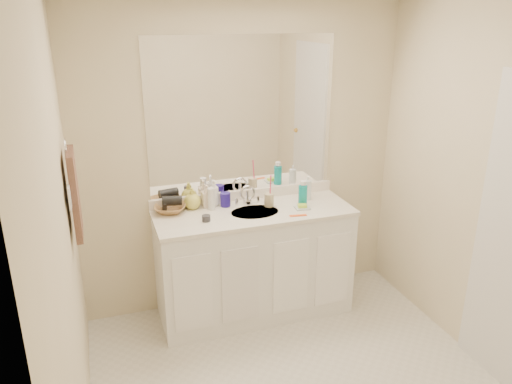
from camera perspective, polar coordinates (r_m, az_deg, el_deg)
The scene contains 28 objects.
wall_back at distance 3.95m, azimuth -1.51°, elevation 3.57°, with size 2.60×0.02×2.40m, color beige.
wall_front at distance 1.87m, azimuth 24.07°, elevation -18.38°, with size 2.60×0.02×2.40m, color beige.
wall_left at distance 2.58m, azimuth -21.07°, elevation -6.96°, with size 0.02×2.60×2.40m, color beige.
wall_right at distance 3.53m, azimuth 25.94°, elevation -0.52°, with size 0.02×2.60×2.40m, color beige.
vanity_cabinet at distance 4.00m, azimuth -0.23°, elevation -8.22°, with size 1.50×0.55×0.85m, color white.
countertop at distance 3.81m, azimuth -0.24°, elevation -2.37°, with size 1.52×0.57×0.03m, color white.
backsplash at distance 4.02m, azimuth -1.41°, elevation -0.32°, with size 1.52×0.03×0.08m, color white.
sink_basin at distance 3.79m, azimuth -0.14°, elevation -2.44°, with size 0.37×0.37×0.02m, color #BCB3A5.
faucet at distance 3.93m, azimuth -0.98°, elevation -0.59°, with size 0.02×0.02×0.11m, color silver.
mirror at distance 3.86m, azimuth -1.53°, elevation 8.68°, with size 1.48×0.01×1.20m, color white.
blue_mug at distance 3.89m, azimuth -3.52°, elevation -0.86°, with size 0.08×0.08×0.11m, color navy.
tan_cup at distance 3.88m, azimuth 1.50°, elevation -0.91°, with size 0.07×0.07×0.10m, color #C0B187.
toothbrush at distance 3.85m, azimuth 1.65°, elevation 0.49°, with size 0.01×0.01×0.22m, color #EA3D68.
mouthwash_bottle at distance 3.91m, azimuth 5.37°, elevation -0.40°, with size 0.07×0.07×0.16m, color #0C9295.
clear_pump_bottle at distance 4.04m, azimuth 5.93°, elevation 0.24°, with size 0.06×0.06×0.16m, color white.
soap_dish at distance 3.86m, azimuth 5.30°, elevation -1.82°, with size 0.11×0.09×0.01m, color silver.
green_soap at distance 3.86m, azimuth 5.31°, elevation -1.57°, with size 0.07×0.05×0.02m, color #BAE838.
orange_comb at distance 3.73m, azimuth 4.84°, elevation -2.69°, with size 0.13×0.03×0.01m, color #F55619.
dark_jar at distance 3.63m, azimuth -5.72°, elevation -3.01°, with size 0.06×0.06×0.04m, color #2E2E34.
extra_white_bottle at distance 3.82m, azimuth -5.15°, elevation -0.80°, with size 0.05×0.05×0.17m, color silver.
soap_bottle_white at distance 3.89m, azimuth -4.82°, elevation -0.10°, with size 0.08×0.08×0.21m, color white.
soap_bottle_cream at distance 3.88m, azimuth -5.64°, elevation -0.43°, with size 0.08×0.08×0.18m, color #F6E2C8.
soap_bottle_yellow at distance 3.86m, azimuth -7.30°, elevation -0.72°, with size 0.13×0.13×0.17m, color #D2CE51.
wicker_basket at distance 3.83m, azimuth -9.80°, elevation -1.89°, with size 0.24×0.24×0.06m, color olive.
hair_dryer at distance 3.81m, azimuth -9.55°, elevation -1.00°, with size 0.07×0.07×0.15m, color black.
towel_ring at distance 3.20m, azimuth -20.98°, elevation 4.82°, with size 0.11×0.11×0.01m, color silver.
hand_towel at distance 3.28m, azimuth -19.99°, elevation -0.20°, with size 0.04×0.32×0.55m, color #472F26.
switch_plate at distance 3.08m, azimuth -20.53°, elevation -0.58°, with size 0.01×0.09×0.13m, color white.
Camera 1 is at (-1.11, -2.33, 2.31)m, focal length 35.00 mm.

